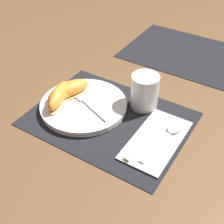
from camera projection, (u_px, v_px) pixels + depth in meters
The scene contains 12 objects.
ground_plane at pixel (109, 119), 0.85m from camera, with size 3.00×3.00×0.00m, color brown.
placemat at pixel (109, 119), 0.85m from camera, with size 0.42×0.32×0.00m.
placemat_far at pixel (186, 53), 1.13m from camera, with size 0.42×0.32×0.00m.
plate at pixel (83, 106), 0.88m from camera, with size 0.25×0.25×0.02m.
juice_glass at pixel (144, 93), 0.87m from camera, with size 0.08×0.08×0.10m.
napkin at pixel (156, 140), 0.78m from camera, with size 0.11×0.22×0.00m.
knife at pixel (149, 138), 0.78m from camera, with size 0.04×0.20×0.01m.
spoon at pixel (170, 132), 0.80m from camera, with size 0.05×0.19×0.01m.
fork at pixel (86, 102), 0.88m from camera, with size 0.17×0.08×0.00m.
citrus_wedge_0 at pixel (70, 89), 0.90m from camera, with size 0.10×0.13×0.04m.
citrus_wedge_1 at pixel (63, 93), 0.89m from camera, with size 0.07×0.11×0.03m.
citrus_wedge_2 at pixel (59, 96), 0.87m from camera, with size 0.08×0.14×0.05m.
Camera 1 is at (0.35, -0.54, 0.56)m, focal length 50.00 mm.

